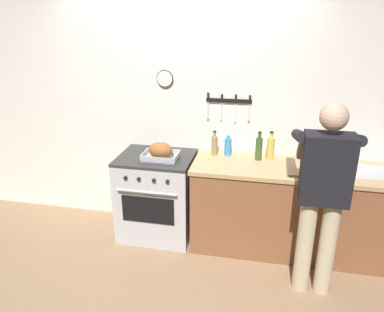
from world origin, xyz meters
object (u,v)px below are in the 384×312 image
at_px(person_cook, 323,190).
at_px(bottle_dish_soap, 228,146).
at_px(bottle_olive_oil, 259,148).
at_px(cutting_board, 307,172).
at_px(bottle_cooking_oil, 271,148).
at_px(bottle_hot_sauce, 304,158).
at_px(bottle_soy_sauce, 300,151).
at_px(roasting_pan, 161,152).
at_px(bottle_vinegar, 215,145).
at_px(stove, 157,196).

distance_m(person_cook, bottle_dish_soap, 1.14).
bearing_deg(bottle_olive_oil, cutting_board, -28.65).
relative_size(bottle_cooking_oil, bottle_hot_sauce, 1.50).
height_order(bottle_soy_sauce, bottle_olive_oil, bottle_olive_oil).
bearing_deg(bottle_hot_sauce, cutting_board, -82.79).
distance_m(roasting_pan, bottle_cooking_oil, 1.09).
relative_size(bottle_cooking_oil, bottle_dish_soap, 1.27).
bearing_deg(bottle_dish_soap, person_cook, -41.87).
distance_m(person_cook, bottle_soy_sauce, 0.81).
relative_size(person_cook, roasting_pan, 4.72).
bearing_deg(bottle_soy_sauce, bottle_cooking_oil, -164.21).
height_order(bottle_cooking_oil, bottle_olive_oil, same).
bearing_deg(roasting_pan, bottle_vinegar, 25.24).
xyz_separation_m(bottle_vinegar, bottle_hot_sauce, (0.88, -0.13, -0.03)).
distance_m(stove, roasting_pan, 0.54).
bearing_deg(cutting_board, bottle_soy_sauce, 97.40).
height_order(stove, roasting_pan, roasting_pan).
relative_size(cutting_board, bottle_cooking_oil, 1.25).
height_order(cutting_board, bottle_dish_soap, bottle_dish_soap).
xyz_separation_m(stove, bottle_olive_oil, (1.03, 0.12, 0.57)).
bearing_deg(bottle_hot_sauce, bottle_olive_oil, 169.36).
bearing_deg(bottle_dish_soap, roasting_pan, -158.10).
xyz_separation_m(bottle_dish_soap, bottle_hot_sauce, (0.74, -0.15, -0.02)).
xyz_separation_m(roasting_pan, bottle_olive_oil, (0.95, 0.19, 0.04)).
height_order(bottle_vinegar, bottle_olive_oil, bottle_olive_oil).
bearing_deg(stove, roasting_pan, -41.20).
distance_m(cutting_board, bottle_hot_sauce, 0.18).
xyz_separation_m(roasting_pan, bottle_soy_sauce, (1.36, 0.30, 0.01)).
xyz_separation_m(bottle_vinegar, bottle_olive_oil, (0.45, -0.05, 0.02)).
bearing_deg(stove, bottle_hot_sauce, 1.63).
bearing_deg(bottle_soy_sauce, stove, -170.64).
bearing_deg(roasting_pan, bottle_dish_soap, 21.90).
relative_size(bottle_dish_soap, bottle_soy_sauce, 1.13).
bearing_deg(cutting_board, bottle_dish_soap, 157.54).
bearing_deg(bottle_cooking_oil, bottle_olive_oil, -164.60).
xyz_separation_m(person_cook, bottle_olive_oil, (-0.53, 0.69, 0.07)).
bearing_deg(bottle_vinegar, bottle_hot_sauce, -8.42).
distance_m(roasting_pan, cutting_board, 1.41).
bearing_deg(bottle_cooking_oil, bottle_dish_soap, 174.90).
relative_size(person_cook, bottle_vinegar, 6.54).
relative_size(stove, bottle_vinegar, 3.54).
relative_size(stove, cutting_board, 2.50).
bearing_deg(stove, person_cook, -19.98).
bearing_deg(bottle_olive_oil, roasting_pan, -168.82).
relative_size(roasting_pan, bottle_hot_sauce, 1.83).
bearing_deg(bottle_hot_sauce, bottle_vinegar, 171.58).
distance_m(stove, bottle_soy_sauce, 1.55).
xyz_separation_m(stove, cutting_board, (1.48, -0.12, 0.46)).
height_order(person_cook, roasting_pan, person_cook).
bearing_deg(bottle_hot_sauce, bottle_cooking_oil, 160.64).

